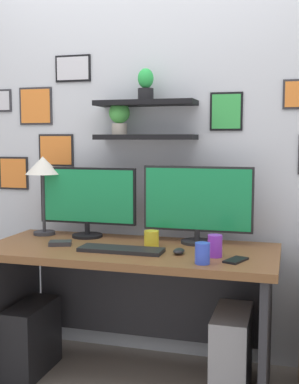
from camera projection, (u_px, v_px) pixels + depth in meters
ground_plane at (130, 381)px, 2.75m from camera, size 8.00×8.00×0.00m
back_wall_assembly at (151, 135)px, 3.02m from camera, size 4.40×0.24×2.70m
desk at (132, 283)px, 2.74m from camera, size 1.57×0.68×0.75m
monitor_left at (87, 199)px, 2.94m from camera, size 0.60×0.18×0.41m
monitor_right at (198, 203)px, 2.76m from camera, size 0.61×0.18×0.43m
keyboard at (121, 250)px, 2.57m from camera, size 0.44×0.14×0.02m
computer_mouse at (179, 251)px, 2.52m from camera, size 0.06×0.09×0.03m
desk_lamp at (43, 171)px, 2.99m from camera, size 0.21×0.21×0.48m
cell_phone at (236, 260)px, 2.37m from camera, size 0.12×0.16×0.01m
coffee_mug at (151, 239)px, 2.67m from camera, size 0.08×0.08×0.09m
pen_cup at (202, 253)px, 2.32m from camera, size 0.07×0.07×0.10m
scissors_tray at (60, 243)px, 2.73m from camera, size 0.14×0.12×0.02m
water_cup at (215, 246)px, 2.45m from camera, size 0.07×0.07×0.11m
computer_tower_left at (32, 338)px, 2.84m from camera, size 0.18×0.40×0.40m
computer_tower_right at (232, 356)px, 2.54m from camera, size 0.18×0.40×0.46m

